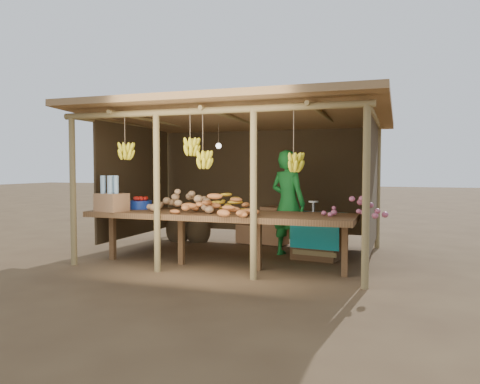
% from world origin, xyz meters
% --- Properties ---
extents(ground, '(60.00, 60.00, 0.00)m').
position_xyz_m(ground, '(0.00, 0.00, 0.00)').
color(ground, brown).
rests_on(ground, ground).
extents(stall_structure, '(4.70, 3.50, 2.43)m').
position_xyz_m(stall_structure, '(-0.00, -0.10, 1.91)').
color(stall_structure, olive).
rests_on(stall_structure, ground).
extents(counter, '(3.90, 1.05, 0.80)m').
position_xyz_m(counter, '(0.00, -0.95, 0.74)').
color(counter, brown).
rests_on(counter, ground).
extents(potato_heap, '(1.17, 0.79, 0.37)m').
position_xyz_m(potato_heap, '(-0.59, -0.92, 0.99)').
color(potato_heap, '#AA8257').
rests_on(potato_heap, counter).
extents(sweet_potato_heap, '(1.21, 0.88, 0.36)m').
position_xyz_m(sweet_potato_heap, '(0.04, -1.23, 0.98)').
color(sweet_potato_heap, '#BE6930').
rests_on(sweet_potato_heap, counter).
extents(onion_heap, '(0.85, 0.54, 0.36)m').
position_xyz_m(onion_heap, '(1.90, -0.86, 0.98)').
color(onion_heap, '#C35F7A').
rests_on(onion_heap, counter).
extents(banana_pile, '(0.55, 0.34, 0.34)m').
position_xyz_m(banana_pile, '(0.10, -0.81, 0.97)').
color(banana_pile, gold).
rests_on(banana_pile, counter).
extents(tomato_basin, '(0.37, 0.37, 0.20)m').
position_xyz_m(tomato_basin, '(-1.40, -0.79, 0.88)').
color(tomato_basin, navy).
rests_on(tomato_basin, counter).
extents(bottle_box, '(0.49, 0.43, 0.53)m').
position_xyz_m(bottle_box, '(-1.58, -1.29, 1.00)').
color(bottle_box, '#9A6B45').
rests_on(bottle_box, counter).
extents(vendor, '(0.74, 0.62, 1.73)m').
position_xyz_m(vendor, '(0.74, 0.25, 0.87)').
color(vendor, '#1B7B2C').
rests_on(vendor, ground).
extents(tarp_crate, '(0.88, 0.80, 0.94)m').
position_xyz_m(tarp_crate, '(1.24, 0.19, 0.38)').
color(tarp_crate, brown).
rests_on(tarp_crate, ground).
extents(carton_stack, '(1.01, 0.48, 0.70)m').
position_xyz_m(carton_stack, '(0.11, 1.20, 0.31)').
color(carton_stack, '#9A6B45').
rests_on(carton_stack, ground).
extents(burlap_sacks, '(0.92, 0.48, 0.65)m').
position_xyz_m(burlap_sacks, '(-1.46, 1.09, 0.28)').
color(burlap_sacks, '#463620').
rests_on(burlap_sacks, ground).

